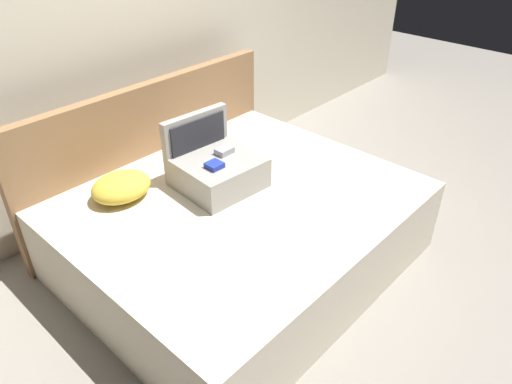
% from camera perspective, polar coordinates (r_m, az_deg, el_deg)
% --- Properties ---
extents(ground_plane, '(12.00, 12.00, 0.00)m').
position_cam_1_polar(ground_plane, '(3.13, 3.70, -11.35)').
color(ground_plane, gray).
extents(back_wall, '(8.00, 0.10, 2.60)m').
position_cam_1_polar(back_wall, '(3.61, -17.13, 17.48)').
color(back_wall, beige).
rests_on(back_wall, ground).
extents(bed, '(2.07, 1.74, 0.52)m').
position_cam_1_polar(bed, '(3.16, -1.74, -4.57)').
color(bed, beige).
rests_on(bed, ground).
extents(headboard, '(2.11, 0.08, 1.03)m').
position_cam_1_polar(headboard, '(3.62, -12.22, 4.74)').
color(headboard, olive).
rests_on(headboard, ground).
extents(hard_case_large, '(0.53, 0.52, 0.43)m').
position_cam_1_polar(hard_case_large, '(3.09, -4.72, 2.96)').
color(hard_case_large, gray).
rests_on(hard_case_large, bed).
extents(pillow_near_headboard, '(0.39, 0.33, 0.15)m').
position_cam_1_polar(pillow_near_headboard, '(3.09, -15.67, 0.60)').
color(pillow_near_headboard, gold).
rests_on(pillow_near_headboard, bed).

